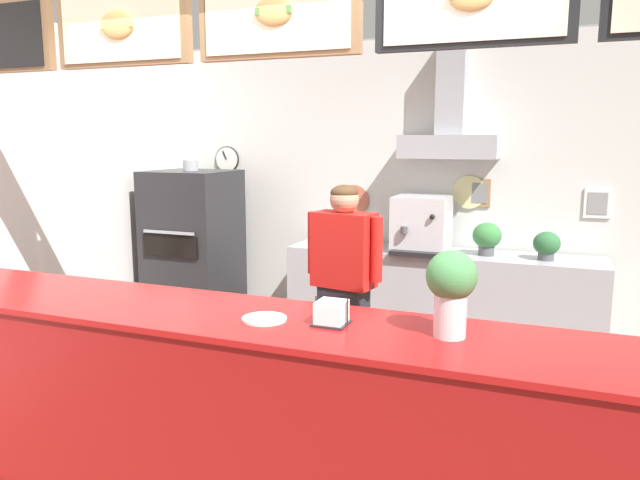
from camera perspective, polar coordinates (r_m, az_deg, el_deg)
ground_plane at (r=3.67m, az=-2.68°, el=-21.34°), size 6.46×6.46×0.00m
back_wall_assembly at (r=5.55m, az=8.26°, el=5.30°), size 5.06×2.93×2.78m
service_counter at (r=3.07m, az=-6.28°, el=-16.63°), size 4.48×0.68×1.06m
back_prep_counter at (r=5.43m, az=11.12°, el=-5.92°), size 2.67×0.56×0.92m
pizza_oven at (r=5.98m, az=-11.76°, el=-1.17°), size 0.76×0.76×1.68m
shop_worker at (r=4.22m, az=2.24°, el=-4.68°), size 0.57×0.29×1.57m
espresso_machine at (r=5.30m, az=9.50°, el=1.47°), size 0.46×0.53×0.48m
potted_rosemary at (r=5.49m, az=3.47°, el=0.57°), size 0.17×0.17×0.20m
potted_sage at (r=5.23m, az=15.39°, el=0.28°), size 0.24×0.24×0.28m
potted_thyme at (r=5.18m, az=20.49°, el=-0.41°), size 0.21×0.21×0.23m
basil_vase at (r=2.58m, az=12.19°, el=-4.53°), size 0.21×0.21×0.37m
napkin_holder at (r=2.72m, az=1.08°, el=-6.92°), size 0.16×0.15×0.12m
condiment_plate at (r=2.81m, az=-5.24°, el=-7.37°), size 0.21×0.21×0.01m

